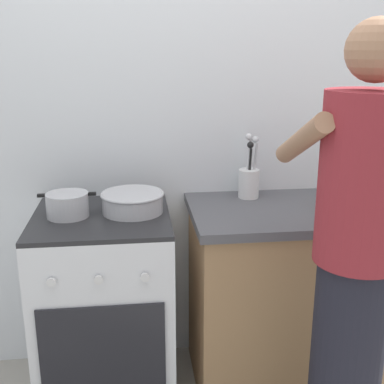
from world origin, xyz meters
name	(u,v)px	position (x,y,z in m)	size (l,w,h in m)	color
back_wall	(213,122)	(0.20, 0.50, 1.25)	(3.20, 0.10, 2.50)	silver
countertop	(293,295)	(0.55, 0.15, 0.45)	(1.00, 0.60, 0.90)	#99724C
stove_range	(106,307)	(-0.35, 0.15, 0.45)	(0.60, 0.62, 0.90)	silver
pot	(68,205)	(-0.49, 0.15, 0.95)	(0.25, 0.18, 0.10)	#B2B2B7
mixing_bowl	(133,201)	(-0.21, 0.17, 0.95)	(0.28, 0.28, 0.09)	#B7B7BC
utensil_crock	(249,180)	(0.36, 0.33, 0.99)	(0.10, 0.10, 0.31)	silver
spice_bottle	(321,198)	(0.65, 0.14, 0.95)	(0.04, 0.04, 0.10)	silver
oil_bottle	(348,185)	(0.77, 0.13, 1.00)	(0.07, 0.07, 0.25)	gold
person	(355,271)	(0.55, -0.44, 0.86)	(0.41, 0.50, 1.70)	black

